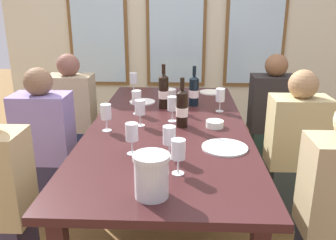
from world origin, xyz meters
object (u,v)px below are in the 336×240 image
wine_glass_0 (178,150)px  seated_person_2 (73,121)px  wine_glass_2 (220,96)px  wine_bottle_0 (164,91)px  wine_glass_4 (133,79)px  wine_glass_5 (169,137)px  seated_person_0 (46,150)px  wine_glass_1 (172,105)px  tasting_bowl_1 (169,92)px  wine_glass_8 (132,133)px  seated_person_3 (271,121)px  tasting_bowl_0 (215,124)px  wine_glass_3 (137,98)px  wine_bottle_2 (194,91)px  dining_table (168,135)px  wine_glass_6 (140,109)px  metal_pitcher (151,175)px  white_plate_1 (211,92)px  white_plate_0 (142,102)px  wine_bottle_1 (182,108)px  wine_glass_7 (106,112)px  white_plate_2 (225,147)px  seated_person_1 (295,155)px

wine_glass_0 → seated_person_2: bearing=123.9°
wine_glass_2 → seated_person_2: 1.33m
wine_bottle_0 → wine_glass_4: bearing=120.7°
wine_glass_2 → wine_glass_5: 0.92m
wine_glass_5 → seated_person_0: seated_person_0 is taller
wine_glass_1 → tasting_bowl_1: bearing=94.1°
wine_glass_8 → seated_person_3: 1.65m
tasting_bowl_0 → seated_person_2: (-1.17, 0.72, -0.24)m
tasting_bowl_1 → wine_glass_3: (-0.21, -0.55, 0.09)m
tasting_bowl_1 → wine_glass_8: (-0.15, -1.27, 0.09)m
wine_bottle_2 → wine_glass_1: size_ratio=1.80×
dining_table → wine_glass_1: wine_glass_1 is taller
wine_glass_6 → seated_person_3: seated_person_3 is taller
dining_table → metal_pitcher: bearing=-91.9°
white_plate_1 → seated_person_0: (-1.21, -0.86, -0.22)m
dining_table → tasting_bowl_1: size_ratio=17.89×
tasting_bowl_1 → wine_glass_8: wine_glass_8 is taller
tasting_bowl_0 → wine_glass_0: size_ratio=0.67×
wine_glass_3 → wine_glass_6: (0.05, -0.26, -0.00)m
white_plate_0 → wine_glass_4: wine_glass_4 is taller
wine_bottle_1 → wine_glass_1: bearing=122.6°
white_plate_0 → wine_glass_3: bearing=-90.6°
tasting_bowl_1 → seated_person_0: (-0.84, -0.75, -0.24)m
tasting_bowl_0 → wine_glass_2: wine_glass_2 is taller
wine_bottle_2 → wine_glass_3: size_ratio=1.80×
tasting_bowl_1 → seated_person_3: seated_person_3 is taller
dining_table → seated_person_0: 0.88m
wine_glass_6 → wine_glass_7: same height
wine_glass_1 → wine_glass_5: bearing=-89.8°
dining_table → seated_person_3: size_ratio=1.97×
tasting_bowl_0 → wine_glass_5: 0.57m
white_plate_1 → wine_glass_7: wine_glass_7 is taller
wine_glass_1 → white_plate_2: bearing=-56.3°
wine_bottle_1 → wine_glass_0: (-0.01, -0.68, -0.00)m
dining_table → wine_glass_4: wine_glass_4 is taller
metal_pitcher → seated_person_3: bearing=61.8°
tasting_bowl_0 → wine_glass_1: wine_glass_1 is taller
wine_bottle_0 → tasting_bowl_1: (0.03, 0.39, -0.10)m
white_plate_0 → wine_bottle_2: 0.43m
wine_glass_3 → wine_glass_8: bearing=-84.8°
white_plate_2 → tasting_bowl_0: size_ratio=2.22×
wine_bottle_2 → wine_glass_2: bearing=-38.6°
wine_glass_6 → wine_glass_7: size_ratio=1.00×
dining_table → seated_person_1: bearing=2.9°
white_plate_1 → tasting_bowl_0: 0.93m
wine_glass_4 → seated_person_1: (1.22, -0.87, -0.33)m
wine_bottle_0 → wine_glass_4: (-0.30, 0.50, -0.02)m
wine_glass_6 → wine_glass_7: (-0.20, -0.11, 0.00)m
wine_bottle_2 → tasting_bowl_0: 0.53m
wine_glass_4 → wine_glass_6: (0.17, -0.92, 0.00)m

